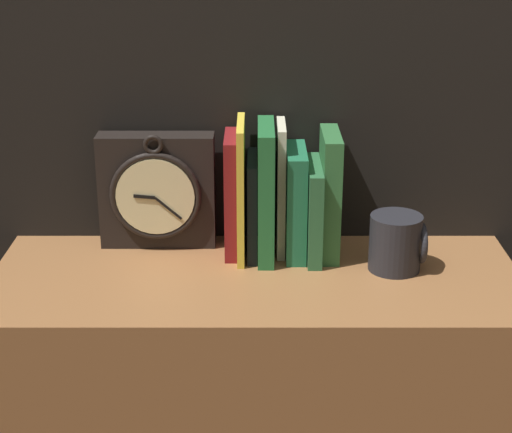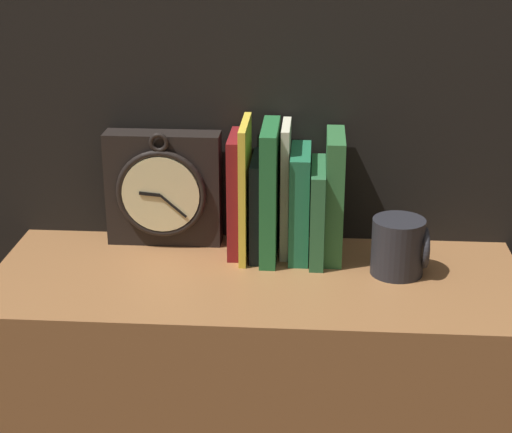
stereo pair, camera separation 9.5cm
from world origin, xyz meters
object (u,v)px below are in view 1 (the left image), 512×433
Objects in this scene: book_slot0_maroon at (232,194)px; book_slot1_yellow at (241,189)px; mug at (397,243)px; book_slot2_black at (252,206)px; book_slot4_cream at (281,188)px; book_slot7_green at (330,194)px; clock at (157,191)px; book_slot5_green at (296,202)px; book_slot6_green at (314,210)px; book_slot3_green at (266,192)px.

book_slot1_yellow is (0.02, -0.01, 0.01)m from book_slot0_maroon.
book_slot0_maroon reaches higher than mug.
book_slot2_black is 0.06m from book_slot4_cream.
mug is at bearing -14.61° from book_slot1_yellow.
book_slot0_maroon is 0.89× the size of book_slot1_yellow.
book_slot1_yellow is 2.47× the size of mug.
book_slot4_cream is 0.09m from book_slot7_green.
clock is at bearing 174.42° from book_slot4_cream.
book_slot2_black reaches higher than mug.
book_slot1_yellow is 0.30m from mug.
book_slot4_cream is at bearing 13.14° from book_slot2_black.
clock is at bearing 168.63° from book_slot0_maroon.
book_slot2_black is 1.81× the size of mug.
clock is 2.21× the size of mug.
book_slot1_yellow is at bearing -165.80° from book_slot2_black.
book_slot5_green is 1.15× the size of book_slot6_green.
book_slot1_yellow reaches higher than mug.
book_slot7_green is at bearing 16.72° from book_slot6_green.
book_slot1_yellow is 1.03× the size of book_slot4_cream.
clock is at bearing 173.64° from book_slot7_green.
book_slot6_green is at bearing -4.95° from book_slot2_black.
book_slot5_green is 0.04m from book_slot6_green.
book_slot6_green is at bearing -163.28° from book_slot7_green.
clock reaches higher than book_slot0_maroon.
book_slot7_green is (0.09, -0.01, -0.01)m from book_slot4_cream.
clock is 0.92× the size of book_slot4_cream.
book_slot4_cream is (0.09, 0.01, 0.01)m from book_slot0_maroon.
book_slot1_yellow is 1.26× the size of book_slot5_green.
clock is at bearing 171.97° from book_slot5_green.
clock is 0.16m from book_slot1_yellow.
book_slot0_maroon is 0.97× the size of book_slot7_green.
book_slot2_black is at bearing -166.86° from book_slot4_cream.
book_slot1_yellow is at bearing -166.56° from book_slot4_cream.
book_slot2_black is 0.92× the size of book_slot5_green.
book_slot4_cream is at bearing 13.44° from book_slot1_yellow.
book_slot3_green is at bearing -12.10° from clock.
book_slot3_green reaches higher than mug.
book_slot5_green reaches higher than mug.
book_slot5_green is (0.03, -0.01, -0.02)m from book_slot4_cream.
book_slot5_green is (0.26, -0.04, -0.01)m from clock.
clock reaches higher than mug.
clock is 0.45m from mug.
book_slot5_green reaches higher than book_slot6_green.
book_slot3_green is 2.41× the size of mug.
book_slot5_green is at bearing -179.35° from book_slot7_green.
book_slot1_yellow reaches higher than clock.
book_slot4_cream is (0.05, 0.01, 0.03)m from book_slot2_black.
book_slot6_green is 0.16m from mug.
book_slot7_green is at bearing -8.37° from book_slot4_cream.
book_slot4_cream is (0.23, -0.02, 0.01)m from clock.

